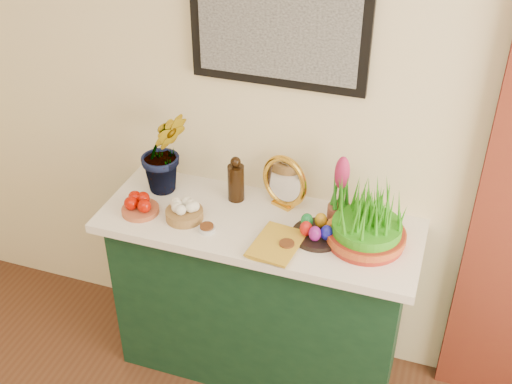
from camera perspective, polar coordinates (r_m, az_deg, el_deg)
sideboard at (r=3.08m, az=0.30°, el=-9.53°), size 1.30×0.45×0.85m
tablecloth at (r=2.79m, az=0.33°, el=-2.87°), size 1.40×0.55×0.04m
hyacinth_green at (r=2.88m, az=-8.23°, el=4.71°), size 0.35×0.33×0.53m
apple_bowl at (r=2.86m, az=-10.28°, el=-1.20°), size 0.20×0.20×0.08m
garlic_basket at (r=2.79m, az=-6.40°, el=-1.72°), size 0.20×0.20×0.09m
vinegar_cruet at (r=2.87m, az=-1.80°, el=1.00°), size 0.08×0.08×0.22m
mirror at (r=2.82m, az=2.54°, el=0.88°), size 0.24×0.14×0.24m
book at (r=2.66m, az=0.03°, el=-4.09°), size 0.19×0.26×0.03m
spice_dish_left at (r=2.72m, az=-4.39°, el=-3.23°), size 0.07×0.07×0.03m
spice_dish_right at (r=2.62m, az=2.75°, el=-4.81°), size 0.08×0.08×0.03m
egg_plate at (r=2.68m, az=5.51°, el=-3.44°), size 0.25×0.25×0.09m
hyacinth_pink at (r=2.71m, az=7.51°, el=-0.14°), size 0.10×0.10×0.33m
wheatgrass_sabzeh at (r=2.63m, az=9.90°, el=-2.40°), size 0.33×0.33×0.27m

